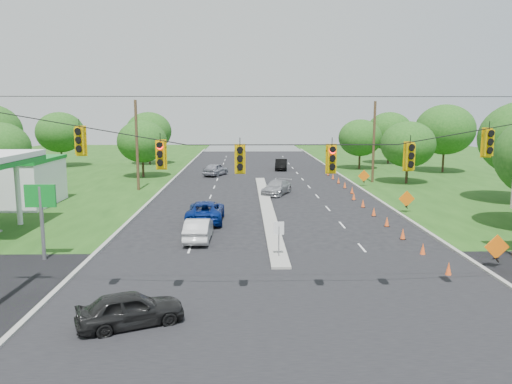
{
  "coord_description": "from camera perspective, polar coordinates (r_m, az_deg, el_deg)",
  "views": [
    {
      "loc": [
        -1.84,
        -19.9,
        7.83
      ],
      "look_at": [
        -1.1,
        11.35,
        2.8
      ],
      "focal_mm": 35.0,
      "sensor_mm": 36.0,
      "label": 1
    }
  ],
  "objects": [
    {
      "name": "utility_pole_far_right",
      "position": [
        56.84,
        13.31,
        5.54
      ],
      "size": [
        0.28,
        0.28,
        9.0
      ],
      "primitive_type": "cylinder",
      "color": "#422D1C",
      "rests_on": "ground"
    },
    {
      "name": "median",
      "position": [
        41.68,
        1.19,
        -1.69
      ],
      "size": [
        1.0,
        34.0,
        0.18
      ],
      "primitive_type": "cube",
      "color": "gray",
      "rests_on": "ground"
    },
    {
      "name": "cone_9",
      "position": [
        55.9,
        9.42,
        1.33
      ],
      "size": [
        0.32,
        0.32,
        0.7
      ],
      "primitive_type": "cone",
      "color": "#F75820",
      "rests_on": "ground"
    },
    {
      "name": "median_sign",
      "position": [
        26.74,
        2.63,
        -4.65
      ],
      "size": [
        0.55,
        0.06,
        2.05
      ],
      "color": "gray",
      "rests_on": "ground"
    },
    {
      "name": "signal_span",
      "position": [
        19.2,
        4.0,
        0.55
      ],
      "size": [
        25.6,
        0.32,
        9.0
      ],
      "color": "#422D1C",
      "rests_on": "ground"
    },
    {
      "name": "silver_car_oncoming",
      "position": [
        62.09,
        -4.65,
        2.59
      ],
      "size": [
        3.35,
        4.9,
        1.55
      ],
      "primitive_type": "imported",
      "rotation": [
        0.0,
        0.0,
        2.77
      ],
      "color": "gray",
      "rests_on": "ground"
    },
    {
      "name": "cone_5",
      "position": [
        42.25,
        12.13,
        -1.26
      ],
      "size": [
        0.32,
        0.32,
        0.7
      ],
      "primitive_type": "cone",
      "color": "#F75820",
      "rests_on": "ground"
    },
    {
      "name": "cone_11",
      "position": [
        62.73,
        8.23,
        2.2
      ],
      "size": [
        0.32,
        0.32,
        0.7
      ],
      "primitive_type": "cone",
      "color": "#F75820",
      "rests_on": "ground"
    },
    {
      "name": "cone_4",
      "position": [
        38.92,
        13.32,
        -2.19
      ],
      "size": [
        0.32,
        0.32,
        0.7
      ],
      "primitive_type": "cone",
      "color": "#F75820",
      "rests_on": "ground"
    },
    {
      "name": "tree_6",
      "position": [
        76.28,
        -12.15,
        6.78
      ],
      "size": [
        6.72,
        6.72,
        7.84
      ],
      "color": "black",
      "rests_on": "ground"
    },
    {
      "name": "cone_7",
      "position": [
        49.11,
        10.93,
        0.22
      ],
      "size": [
        0.32,
        0.32,
        0.7
      ],
      "primitive_type": "cone",
      "color": "#F75820",
      "rests_on": "ground"
    },
    {
      "name": "blue_pickup",
      "position": [
        36.09,
        -5.79,
        -2.2
      ],
      "size": [
        2.54,
        5.5,
        1.53
      ],
      "primitive_type": "imported",
      "rotation": [
        0.0,
        0.0,
        3.14
      ],
      "color": "navy",
      "rests_on": "ground"
    },
    {
      "name": "ground",
      "position": [
        21.47,
        3.74,
        -12.28
      ],
      "size": [
        160.0,
        160.0,
        0.0
      ],
      "primitive_type": "plane",
      "color": "black",
      "rests_on": "ground"
    },
    {
      "name": "cone_10",
      "position": [
        59.31,
        8.79,
        1.79
      ],
      "size": [
        0.32,
        0.32,
        0.7
      ],
      "primitive_type": "cone",
      "color": "#F75820",
      "rests_on": "ground"
    },
    {
      "name": "white_sedan",
      "position": [
        30.9,
        -6.59,
        -4.26
      ],
      "size": [
        1.56,
        4.28,
        1.4
      ],
      "primitive_type": "imported",
      "rotation": [
        0.0,
        0.0,
        3.12
      ],
      "color": "#BABABA",
      "rests_on": "ground"
    },
    {
      "name": "work_sign_0",
      "position": [
        27.87,
        25.81,
        -5.78
      ],
      "size": [
        1.27,
        0.58,
        1.37
      ],
      "color": "black",
      "rests_on": "ground"
    },
    {
      "name": "cone_2",
      "position": [
        32.36,
        16.44,
        -4.61
      ],
      "size": [
        0.32,
        0.32,
        0.7
      ],
      "primitive_type": "cone",
      "color": "#F75820",
      "rests_on": "ground"
    },
    {
      "name": "dark_car_receding",
      "position": [
        68.23,
        2.9,
        3.17
      ],
      "size": [
        1.98,
        4.62,
        1.48
      ],
      "primitive_type": "imported",
      "rotation": [
        0.0,
        0.0,
        -0.09
      ],
      "color": "black",
      "rests_on": "ground"
    },
    {
      "name": "tree_4",
      "position": [
        76.56,
        -21.48,
        6.37
      ],
      "size": [
        6.72,
        6.72,
        7.84
      ],
      "color": "black",
      "rests_on": "ground"
    },
    {
      "name": "cone_1",
      "position": [
        29.15,
        18.53,
        -6.21
      ],
      "size": [
        0.32,
        0.32,
        0.7
      ],
      "primitive_type": "cone",
      "color": "#F75820",
      "rests_on": "ground"
    },
    {
      "name": "tree_9",
      "position": [
        56.88,
        16.99,
        5.23
      ],
      "size": [
        5.88,
        5.88,
        6.86
      ],
      "color": "black",
      "rests_on": "ground"
    },
    {
      "name": "black_sedan",
      "position": [
        19.4,
        -14.14,
        -12.83
      ],
      "size": [
        4.2,
        3.0,
        1.33
      ],
      "primitive_type": "imported",
      "rotation": [
        0.0,
        0.0,
        1.98
      ],
      "color": "black",
      "rests_on": "ground"
    },
    {
      "name": "tree_12",
      "position": [
        69.81,
        11.82,
        6.09
      ],
      "size": [
        5.88,
        5.88,
        6.86
      ],
      "color": "black",
      "rests_on": "ground"
    },
    {
      "name": "cone_6",
      "position": [
        45.61,
        11.12,
        -0.47
      ],
      "size": [
        0.32,
        0.32,
        0.7
      ],
      "primitive_type": "cone",
      "color": "#F75820",
      "rests_on": "ground"
    },
    {
      "name": "silver_car_far",
      "position": [
        47.78,
        2.39,
        0.53
      ],
      "size": [
        3.57,
        5.03,
        1.35
      ],
      "primitive_type": "imported",
      "rotation": [
        0.0,
        0.0,
        -0.4
      ],
      "color": "gray",
      "rests_on": "ground"
    },
    {
      "name": "tree_5",
      "position": [
        61.22,
        -12.88,
        5.65
      ],
      "size": [
        5.88,
        5.88,
        6.86
      ],
      "color": "black",
      "rests_on": "ground"
    },
    {
      "name": "work_sign_2",
      "position": [
        53.84,
        12.23,
        1.75
      ],
      "size": [
        1.27,
        0.58,
        1.37
      ],
      "color": "black",
      "rests_on": "ground"
    },
    {
      "name": "work_sign_1",
      "position": [
        40.52,
        16.84,
        -0.83
      ],
      "size": [
        1.27,
        0.58,
        1.37
      ],
      "color": "black",
      "rests_on": "ground"
    },
    {
      "name": "curb_right",
      "position": [
        51.9,
        11.95,
        0.27
      ],
      "size": [
        0.25,
        110.0,
        0.16
      ],
      "primitive_type": "cube",
      "color": "gray",
      "rests_on": "ground"
    },
    {
      "name": "utility_pole_far_left",
      "position": [
        51.13,
        -13.45,
        5.16
      ],
      "size": [
        0.28,
        0.28,
        9.0
      ],
      "primitive_type": "cylinder",
      "color": "#422D1C",
      "rests_on": "ground"
    },
    {
      "name": "tree_10",
      "position": [
        68.97,
        20.79,
        6.68
      ],
      "size": [
        7.56,
        7.56,
        8.82
      ],
      "color": "black",
      "rests_on": "ground"
    },
    {
      "name": "cone_0",
      "position": [
        26.03,
        21.15,
        -8.2
      ],
      "size": [
        0.32,
        0.32,
        0.7
      ],
      "primitive_type": "cone",
      "color": "#F75820",
      "rests_on": "ground"
    },
    {
      "name": "cone_3",
      "position": [
        35.62,
        14.73,
        -3.29
      ],
      "size": [
        0.32,
        0.32,
        0.7
      ],
      "primitive_type": "cone",
      "color": "#F75820",
      "rests_on": "ground"
    },
    {
      "name": "cross_street",
      "position": [
        21.47,
        3.74,
        -12.28
      ],
      "size": [
        160.0,
        14.0,
        0.02
      ],
      "primitive_type": "cube",
      "color": "black",
      "rests_on": "ground"
    },
    {
      "name": "tree_2",
      "position": [
        55.55,
        -27.23,
        4.53
      ],
      "size": [
        5.88,
        5.88,
        6.86
      ],
      "color": "black",
      "rests_on": "ground"
    },
    {
      "name": "tree_11",
      "position": [
        78.07,
        14.99,
        6.73
      ],
      "size": [
        6.72,
        6.72,
        7.84
      ],
      "color": "black",
      "rests_on": "ground"
    },
    {
      "name": "curb_left",
      "position": [
        51.18,
        -10.64,
        0.19
      ],
      "size": [
        0.25,
        110.0,
        0.16
      ],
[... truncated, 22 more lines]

